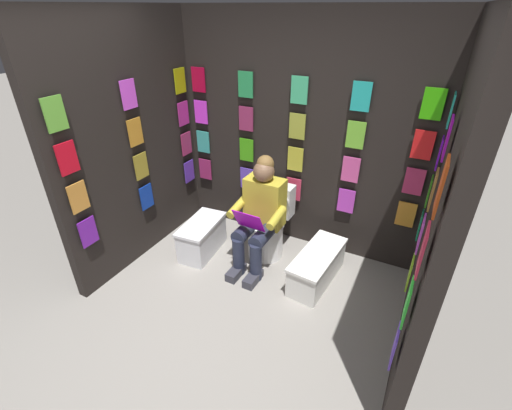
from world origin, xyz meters
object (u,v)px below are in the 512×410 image
toilet (269,226)px  person_reading (259,214)px  comic_longbox_far (202,237)px  comic_longbox_near (317,267)px

toilet → person_reading: bearing=90.1°
person_reading → comic_longbox_far: (0.65, 0.13, -0.41)m
comic_longbox_near → comic_longbox_far: size_ratio=1.25×
toilet → comic_longbox_far: 0.75m
person_reading → comic_longbox_far: 0.78m
toilet → person_reading: person_reading is taller
person_reading → comic_longbox_near: size_ratio=1.46×
person_reading → comic_longbox_far: person_reading is taller
toilet → person_reading: 0.35m
toilet → comic_longbox_near: bearing=161.6°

